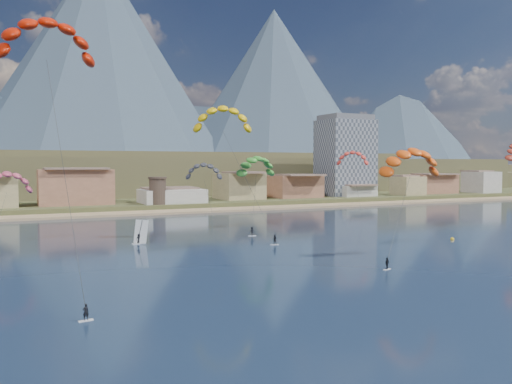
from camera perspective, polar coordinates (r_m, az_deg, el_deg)
ground at (r=60.10m, az=13.44°, el=-11.08°), size 2400.00×2400.00×0.00m
beach at (r=156.36m, az=-11.71°, el=-2.24°), size 2200.00×12.00×0.90m
land at (r=606.61m, az=-21.90°, el=1.49°), size 2200.00×900.00×4.00m
foothills at (r=284.06m, az=-13.37°, el=1.89°), size 940.00×210.00×18.00m
mountain_ridge at (r=879.78m, az=-24.14°, el=11.70°), size 2060.00×480.00×400.00m
apartment_tower at (r=211.78m, az=9.72°, el=3.92°), size 20.00×16.00×32.00m
watchtower at (r=164.89m, az=-10.70°, el=0.17°), size 5.82×5.82×8.60m
kitesurfer_red at (r=64.23m, az=-21.96°, el=15.70°), size 11.66×15.85×32.24m
kitesurfer_yellow at (r=101.73m, az=-3.65°, el=8.35°), size 12.74×15.60×27.59m
kitesurfer_orange at (r=85.17m, az=16.52°, el=3.58°), size 16.13×10.19×19.67m
kitesurfer_green at (r=116.19m, az=0.02°, el=3.12°), size 11.96×13.64×18.57m
distant_kite_pink at (r=101.78m, az=-25.61°, el=1.30°), size 9.51×6.56×15.32m
distant_kite_dark at (r=107.55m, az=-5.72°, el=2.58°), size 8.36×7.00×16.54m
distant_kite_orange at (r=139.99m, az=10.52°, el=3.92°), size 8.94×8.00×19.61m
windsurfer at (r=97.80m, az=-12.60°, el=-4.76°), size 2.54×2.78×4.38m
buoy at (r=107.82m, az=20.66°, el=-4.84°), size 0.71×0.71×0.71m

